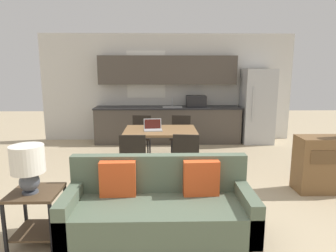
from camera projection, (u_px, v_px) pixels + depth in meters
ground_plane at (176, 233)px, 3.41m from camera, size 20.00×20.00×0.00m
wall_back at (167, 88)px, 7.70m from camera, size 6.40×0.07×2.70m
kitchen_counter at (168, 109)px, 7.50m from camera, size 3.61×0.65×2.15m
refrigerator at (257, 106)px, 7.44m from camera, size 0.74×0.73×1.83m
dining_table at (160, 133)px, 5.45m from camera, size 1.30×0.94×0.75m
couch at (159, 207)px, 3.30m from camera, size 2.01×0.80×0.86m
side_table at (37, 208)px, 3.17m from camera, size 0.50×0.50×0.57m
table_lamp at (28, 164)px, 3.04m from camera, size 0.34×0.34×0.50m
credenza at (327, 164)px, 4.50m from camera, size 0.91×0.41×0.84m
dining_chair_near_left at (134, 157)px, 4.67m from camera, size 0.43×0.43×0.86m
dining_chair_far_right at (181, 134)px, 6.31m from camera, size 0.47×0.47×0.86m
dining_chair_near_right at (186, 156)px, 4.70m from camera, size 0.47×0.47×0.86m
dining_chair_far_left at (141, 134)px, 6.32m from camera, size 0.46×0.46×0.86m
laptop at (153, 127)px, 5.39m from camera, size 0.34×0.29×0.20m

